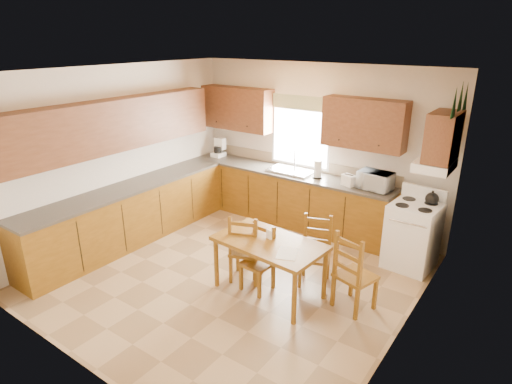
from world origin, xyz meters
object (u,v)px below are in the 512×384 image
Objects in this scene: microwave at (375,180)px; chair_far_right at (257,259)px; chair_near_right at (356,271)px; stove at (412,236)px; dining_table at (269,267)px; chair_far_left at (315,252)px; chair_near_left at (246,247)px.

microwave is 0.52× the size of chair_far_right.
microwave is 1.86m from chair_near_right.
stove is 1.06× the size of chair_far_right.
microwave reaches higher than dining_table.
chair_far_right is (-0.16, -0.03, 0.07)m from dining_table.
dining_table is at bearing -121.82° from stove.
chair_far_left is (-0.89, -1.20, -0.00)m from stove.
microwave is 0.34× the size of dining_table.
dining_table is at bearing -100.26° from microwave.
microwave is 0.48× the size of chair_near_left.
chair_near_left is 0.30m from chair_far_right.
chair_far_left is (-0.64, 0.20, -0.04)m from chair_near_right.
stove is 0.97× the size of chair_near_left.
stove is at bearing -83.53° from chair_near_right.
microwave is 2.24m from chair_near_left.
dining_table is at bearing 146.44° from chair_near_left.
chair_far_left reaches higher than dining_table.
dining_table is 0.18m from chair_far_right.
chair_near_left is at bearing -111.97° from microwave.
chair_near_left is (-0.97, -1.94, -0.58)m from microwave.
stove is 2.34m from chair_near_left.
chair_near_right is (1.01, 0.32, 0.14)m from dining_table.
chair_near_left is at bearing 171.92° from dining_table.
microwave is at bearing 79.55° from dining_table.
chair_far_right reaches higher than dining_table.
microwave is 0.45× the size of chair_near_right.
stove is 0.92× the size of chair_near_right.
stove reaches higher than dining_table.
stove is 2.03× the size of microwave.
microwave reaches higher than chair_near_left.
chair_near_right is at bearing -36.89° from chair_far_left.
chair_far_left is at bearing 49.14° from chair_far_right.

